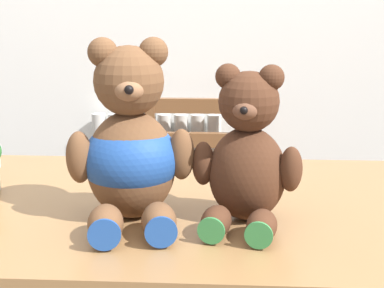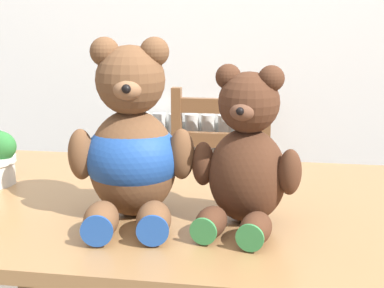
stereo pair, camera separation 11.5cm
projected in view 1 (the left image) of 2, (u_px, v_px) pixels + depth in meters
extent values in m
cylinder|color=beige|center=(102.00, 199.00, 2.40)|extent=(0.06, 0.06, 0.78)
cylinder|color=beige|center=(118.00, 199.00, 2.40)|extent=(0.06, 0.06, 0.78)
cylinder|color=beige|center=(134.00, 200.00, 2.40)|extent=(0.06, 0.06, 0.78)
cylinder|color=beige|center=(150.00, 200.00, 2.39)|extent=(0.06, 0.06, 0.78)
cylinder|color=beige|center=(165.00, 200.00, 2.39)|extent=(0.06, 0.06, 0.78)
cylinder|color=beige|center=(181.00, 201.00, 2.38)|extent=(0.06, 0.06, 0.78)
cylinder|color=beige|center=(197.00, 201.00, 2.38)|extent=(0.06, 0.06, 0.78)
cylinder|color=beige|center=(213.00, 201.00, 2.38)|extent=(0.06, 0.06, 0.78)
cube|color=beige|center=(159.00, 276.00, 2.48)|extent=(0.57, 0.10, 0.04)
cube|color=olive|center=(170.00, 207.00, 1.30)|extent=(1.26, 0.81, 0.03)
cube|color=olive|center=(7.00, 274.00, 1.76)|extent=(0.06, 0.06, 0.73)
cube|color=olive|center=(363.00, 284.00, 1.70)|extent=(0.06, 0.06, 0.73)
cube|color=brown|center=(192.00, 221.00, 2.08)|extent=(0.41, 0.45, 0.03)
cube|color=brown|center=(238.00, 195.00, 2.26)|extent=(0.04, 0.04, 0.91)
cube|color=brown|center=(152.00, 194.00, 2.28)|extent=(0.04, 0.04, 0.91)
cube|color=brown|center=(195.00, 106.00, 2.18)|extent=(0.33, 0.03, 0.06)
cube|color=brown|center=(195.00, 140.00, 2.22)|extent=(0.33, 0.03, 0.06)
ellipsoid|color=brown|center=(131.00, 165.00, 1.17)|extent=(0.22, 0.20, 0.24)
sphere|color=brown|center=(129.00, 81.00, 1.12)|extent=(0.15, 0.15, 0.15)
sphere|color=brown|center=(153.00, 52.00, 1.12)|extent=(0.06, 0.06, 0.06)
sphere|color=brown|center=(103.00, 52.00, 1.10)|extent=(0.06, 0.06, 0.06)
ellipsoid|color=#8C5F3F|center=(129.00, 90.00, 1.07)|extent=(0.07, 0.07, 0.05)
sphere|color=black|center=(129.00, 90.00, 1.05)|extent=(0.02, 0.02, 0.02)
ellipsoid|color=brown|center=(182.00, 154.00, 1.15)|extent=(0.06, 0.06, 0.11)
ellipsoid|color=brown|center=(79.00, 157.00, 1.13)|extent=(0.06, 0.06, 0.11)
ellipsoid|color=brown|center=(159.00, 221.00, 1.07)|extent=(0.09, 0.13, 0.07)
cylinder|color=#1E4793|center=(161.00, 232.00, 1.02)|extent=(0.06, 0.02, 0.06)
ellipsoid|color=brown|center=(106.00, 223.00, 1.06)|extent=(0.09, 0.13, 0.07)
cylinder|color=#1E4793|center=(104.00, 235.00, 1.01)|extent=(0.06, 0.02, 0.06)
ellipsoid|color=#1E4793|center=(131.00, 160.00, 1.17)|extent=(0.24, 0.21, 0.17)
ellipsoid|color=#472819|center=(247.00, 174.00, 1.16)|extent=(0.19, 0.17, 0.21)
sphere|color=#472819|center=(249.00, 102.00, 1.12)|extent=(0.13, 0.13, 0.13)
sphere|color=#472819|center=(271.00, 78.00, 1.10)|extent=(0.05, 0.05, 0.05)
sphere|color=#472819|center=(228.00, 76.00, 1.12)|extent=(0.05, 0.05, 0.05)
ellipsoid|color=brown|center=(245.00, 110.00, 1.08)|extent=(0.06, 0.06, 0.04)
sphere|color=black|center=(244.00, 110.00, 1.05)|extent=(0.02, 0.02, 0.02)
ellipsoid|color=#472819|center=(291.00, 169.00, 1.11)|extent=(0.06, 0.06, 0.10)
ellipsoid|color=#472819|center=(203.00, 163.00, 1.16)|extent=(0.06, 0.06, 0.10)
ellipsoid|color=#472819|center=(262.00, 226.00, 1.06)|extent=(0.08, 0.11, 0.06)
cylinder|color=#337F42|center=(259.00, 235.00, 1.02)|extent=(0.06, 0.02, 0.05)
ellipsoid|color=#472819|center=(216.00, 222.00, 1.08)|extent=(0.08, 0.11, 0.06)
cylinder|color=#337F42|center=(211.00, 231.00, 1.04)|extent=(0.06, 0.02, 0.05)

